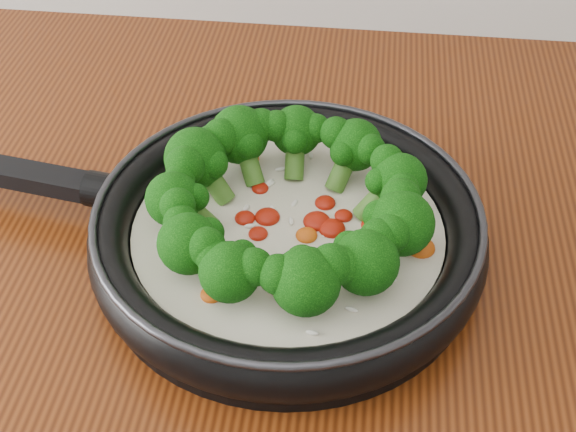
# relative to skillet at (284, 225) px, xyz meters

# --- Properties ---
(skillet) EXTENTS (0.57, 0.40, 0.10)m
(skillet) POSITION_rel_skillet_xyz_m (0.00, 0.00, 0.00)
(skillet) COLOR black
(skillet) RESTS_ON counter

